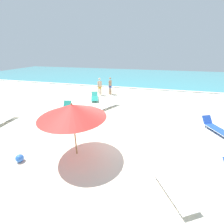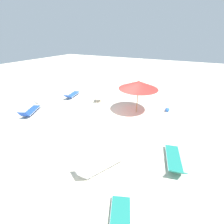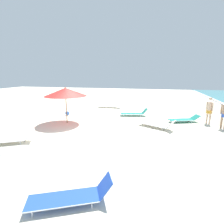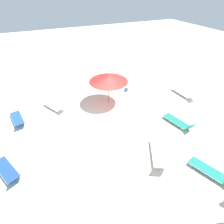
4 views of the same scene
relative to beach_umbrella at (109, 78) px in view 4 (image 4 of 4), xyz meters
The scene contains 10 objects.
ground_plane 2.83m from the beach_umbrella, 56.15° to the left, with size 60.00×60.00×0.16m.
beach_umbrella is the anchor object (origin of this frame).
sun_lounger_under_umbrella 6.18m from the beach_umbrella, 92.95° to the left, with size 1.57×2.23×0.63m.
sun_lounger_beside_umbrella 6.43m from the beach_umbrella, 166.43° to the left, with size 0.76×2.35×0.51m.
sun_lounger_near_water_left 5.53m from the beach_umbrella, 126.94° to the left, with size 1.07×2.15×0.61m.
sun_lounger_near_water_right 6.64m from the beach_umbrella, ahead, with size 1.02×2.18×0.54m.
sun_lounger_mid_beach_solo 8.18m from the beach_umbrella, 105.12° to the left, with size 1.31×2.16×0.48m.
sun_lounger_mid_beach_pair_a 8.01m from the beach_umbrella, 29.01° to the left, with size 1.45×2.16×0.62m.
sun_lounger_mid_beach_pair_b 4.38m from the beach_umbrella, 12.08° to the right, with size 1.55×2.11×0.56m.
beach_ball 3.01m from the beach_umbrella, 152.35° to the right, with size 0.33×0.33×0.33m.
Camera 4 is at (3.23, 8.79, 7.43)m, focal length 28.00 mm.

